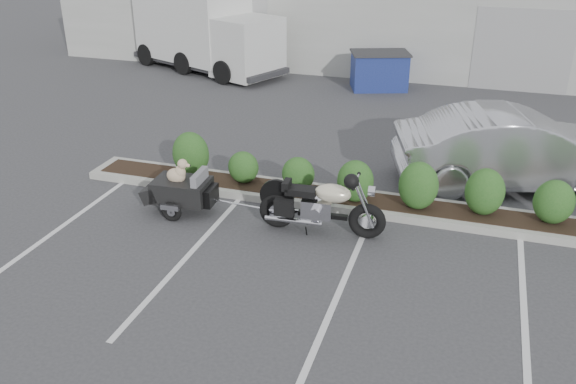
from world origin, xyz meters
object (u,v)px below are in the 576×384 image
(sedan, at_px, (516,149))
(delivery_truck, at_px, (205,32))
(dumpster, at_px, (379,70))
(pet_trailer, at_px, (181,189))
(motorcycle, at_px, (321,206))

(sedan, relative_size, delivery_truck, 0.77)
(delivery_truck, bearing_deg, sedan, -12.30)
(dumpster, relative_size, delivery_truck, 0.33)
(pet_trailer, relative_size, dumpster, 0.87)
(motorcycle, height_order, dumpster, motorcycle)
(motorcycle, xyz_separation_m, delivery_truck, (-7.13, 10.67, 0.83))
(motorcycle, bearing_deg, sedan, 41.27)
(motorcycle, distance_m, pet_trailer, 2.79)
(motorcycle, xyz_separation_m, pet_trailer, (-2.79, 0.02, -0.07))
(motorcycle, distance_m, delivery_truck, 12.86)
(pet_trailer, xyz_separation_m, delivery_truck, (-4.35, 10.65, 0.89))
(sedan, height_order, dumpster, sedan)
(pet_trailer, height_order, dumpster, dumpster)
(dumpster, xyz_separation_m, delivery_truck, (-6.40, 0.62, 0.75))
(motorcycle, bearing_deg, pet_trailer, 176.26)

